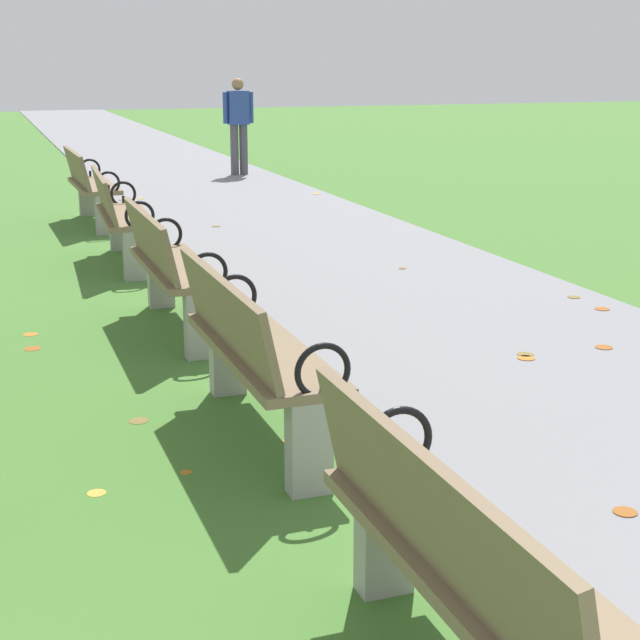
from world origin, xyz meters
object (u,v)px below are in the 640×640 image
object	(u,v)px
park_bench_2	(469,570)
park_bench_3	(252,350)
park_bench_4	(170,267)
park_bench_6	(90,185)
park_bench_5	(120,215)
pedestrian_walking	(238,121)

from	to	relation	value
park_bench_2	park_bench_3	world-z (taller)	same
park_bench_4	park_bench_6	size ratio (longest dim) A/B	1.00
park_bench_3	park_bench_4	size ratio (longest dim) A/B	1.00
park_bench_3	park_bench_5	xyz separation A→B (m)	(0.00, 4.80, 0.00)
park_bench_4	park_bench_5	size ratio (longest dim) A/B	0.99
park_bench_3	pedestrian_walking	distance (m)	12.11
park_bench_2	park_bench_3	xyz separation A→B (m)	(0.00, 2.39, 0.00)
park_bench_6	park_bench_3	bearing A→B (deg)	-90.00
park_bench_2	pedestrian_walking	size ratio (longest dim) A/B	0.99
park_bench_4	park_bench_6	bearing A→B (deg)	90.00
park_bench_6	park_bench_4	bearing A→B (deg)	-90.00
park_bench_2	park_bench_3	size ratio (longest dim) A/B	1.00
park_bench_2	park_bench_3	distance (m)	2.39
pedestrian_walking	park_bench_5	bearing A→B (deg)	-113.56
park_bench_6	pedestrian_walking	xyz separation A→B (m)	(3.02, 4.42, 0.44)
park_bench_5	park_bench_2	bearing A→B (deg)	-90.00
park_bench_2	park_bench_6	bearing A→B (deg)	90.00
park_bench_6	park_bench_5	bearing A→B (deg)	-90.00
park_bench_2	pedestrian_walking	distance (m)	14.44
park_bench_3	park_bench_6	bearing A→B (deg)	90.00
park_bench_3	park_bench_6	xyz separation A→B (m)	(0.00, 7.30, 0.00)
park_bench_4	park_bench_5	bearing A→B (deg)	90.00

